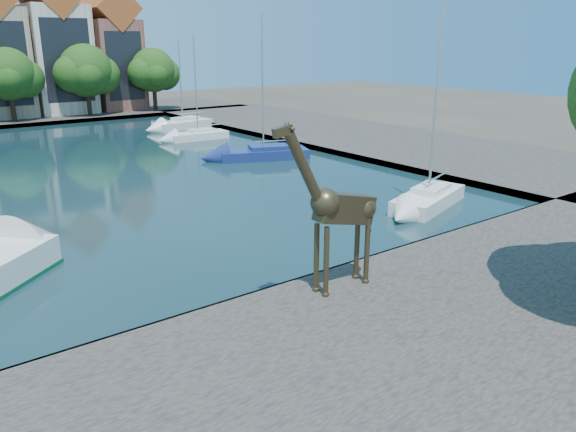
# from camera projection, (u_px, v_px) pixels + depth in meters

# --- Properties ---
(ground) EXTENTS (160.00, 160.00, 0.00)m
(ground) POSITION_uv_depth(u_px,v_px,m) (286.00, 294.00, 19.85)
(ground) COLOR #38332B
(ground) RESTS_ON ground
(water_basin) EXTENTS (38.00, 50.00, 0.08)m
(water_basin) POSITION_uv_depth(u_px,v_px,m) (74.00, 172.00, 38.11)
(water_basin) COLOR black
(water_basin) RESTS_ON ground
(near_quay) EXTENTS (50.00, 14.00, 0.50)m
(near_quay) POSITION_uv_depth(u_px,v_px,m) (449.00, 379.00, 14.44)
(near_quay) COLOR #44403B
(near_quay) RESTS_ON ground
(right_quay) EXTENTS (14.00, 52.00, 0.50)m
(right_quay) POSITION_uv_depth(u_px,v_px,m) (346.00, 134.00, 52.44)
(right_quay) COLOR #44403B
(right_quay) RESTS_ON ground
(townhouse_east_mid) EXTENTS (6.43, 9.18, 16.65)m
(townhouse_east_mid) POSITION_uv_depth(u_px,v_px,m) (55.00, 45.00, 64.95)
(townhouse_east_mid) COLOR beige
(townhouse_east_mid) RESTS_ON far_quay
(townhouse_east_end) EXTENTS (5.44, 9.18, 14.43)m
(townhouse_east_end) POSITION_uv_depth(u_px,v_px,m) (110.00, 54.00, 68.99)
(townhouse_east_end) COLOR brown
(townhouse_east_end) RESTS_ON far_quay
(far_tree_mid_east) EXTENTS (7.02, 5.40, 7.52)m
(far_tree_mid_east) POSITION_uv_depth(u_px,v_px,m) (9.00, 76.00, 57.97)
(far_tree_mid_east) COLOR #332114
(far_tree_mid_east) RESTS_ON far_quay
(far_tree_east) EXTENTS (7.54, 5.80, 7.84)m
(far_tree_east) POSITION_uv_depth(u_px,v_px,m) (87.00, 72.00, 62.55)
(far_tree_east) COLOR #332114
(far_tree_east) RESTS_ON far_quay
(far_tree_far_east) EXTENTS (6.76, 5.20, 7.36)m
(far_tree_far_east) POSITION_uv_depth(u_px,v_px,m) (154.00, 72.00, 67.20)
(far_tree_far_east) COLOR #332114
(far_tree_far_east) RESTS_ON far_quay
(giraffe_statue) EXTENTS (4.02, 0.71, 5.76)m
(giraffe_statue) POSITION_uv_depth(u_px,v_px,m) (338.00, 209.00, 18.29)
(giraffe_statue) COLOR #3A301D
(giraffe_statue) RESTS_ON near_quay
(sailboat_right_a) EXTENTS (6.03, 3.63, 10.31)m
(sailboat_right_a) POSITION_uv_depth(u_px,v_px,m) (429.00, 196.00, 29.90)
(sailboat_right_a) COLOR silver
(sailboat_right_a) RESTS_ON water_basin
(sailboat_right_b) EXTENTS (7.01, 4.59, 10.30)m
(sailboat_right_b) POSITION_uv_depth(u_px,v_px,m) (263.00, 152.00, 42.19)
(sailboat_right_b) COLOR navy
(sailboat_right_b) RESTS_ON water_basin
(sailboat_right_c) EXTENTS (5.42, 2.12, 8.90)m
(sailboat_right_c) POSITION_uv_depth(u_px,v_px,m) (198.00, 134.00, 50.50)
(sailboat_right_c) COLOR silver
(sailboat_right_c) RESTS_ON water_basin
(sailboat_right_d) EXTENTS (6.41, 3.17, 8.55)m
(sailboat_right_d) POSITION_uv_depth(u_px,v_px,m) (183.00, 123.00, 56.74)
(sailboat_right_d) COLOR silver
(sailboat_right_d) RESTS_ON water_basin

